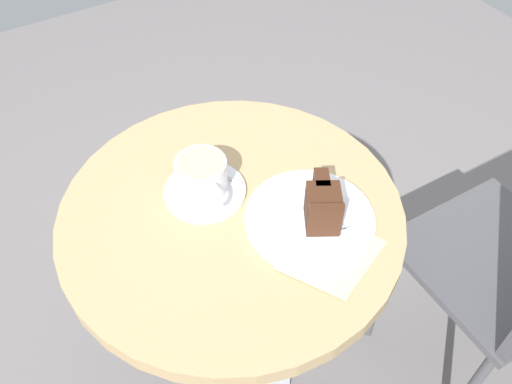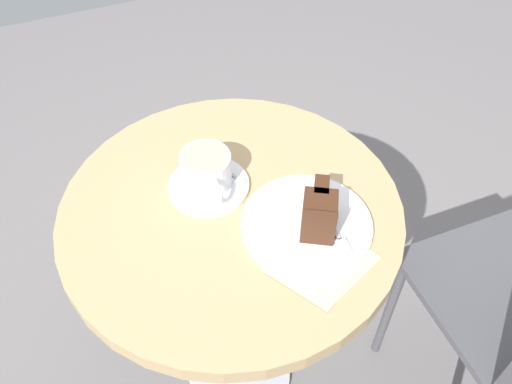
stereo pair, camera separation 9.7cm
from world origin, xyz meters
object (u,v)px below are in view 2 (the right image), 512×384
at_px(teaspoon, 233,175).
at_px(cake_slice, 319,213).
at_px(coffee_cup, 206,170).
at_px(napkin, 319,260).
at_px(fork, 335,231).
at_px(cake_plate, 307,225).
at_px(saucer, 209,186).

distance_m(teaspoon, cake_slice, 0.20).
xyz_separation_m(coffee_cup, napkin, (0.24, 0.12, -0.04)).
bearing_deg(cake_slice, napkin, -23.42).
bearing_deg(coffee_cup, teaspoon, 87.97).
xyz_separation_m(teaspoon, fork, (0.20, 0.12, 0.00)).
xyz_separation_m(cake_plate, cake_slice, (0.02, 0.01, 0.04)).
height_order(cake_plate, napkin, cake_plate).
xyz_separation_m(coffee_cup, cake_slice, (0.18, 0.14, 0.01)).
height_order(cake_slice, napkin, cake_slice).
bearing_deg(coffee_cup, napkin, 26.46).
bearing_deg(coffee_cup, cake_plate, 38.87).
bearing_deg(coffee_cup, saucer, 3.88).
relative_size(saucer, coffee_cup, 1.20).
relative_size(coffee_cup, fork, 0.91).
relative_size(saucer, fork, 1.09).
relative_size(teaspoon, napkin, 0.43).
bearing_deg(napkin, coffee_cup, -153.54).
bearing_deg(fork, napkin, -47.14).
bearing_deg(saucer, coffee_cup, -176.12).
bearing_deg(fork, coffee_cup, -134.59).
bearing_deg(cake_slice, saucer, -140.20).
distance_m(saucer, fork, 0.26).
relative_size(saucer, napkin, 0.77).
relative_size(cake_plate, fork, 1.66).
height_order(coffee_cup, cake_plate, coffee_cup).
height_order(fork, napkin, fork).
bearing_deg(teaspoon, fork, 2.65).
relative_size(teaspoon, cake_plate, 0.36).
distance_m(saucer, cake_slice, 0.23).
xyz_separation_m(cake_slice, fork, (0.02, 0.02, -0.03)).
height_order(teaspoon, cake_slice, cake_slice).
bearing_deg(saucer, fork, 40.51).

